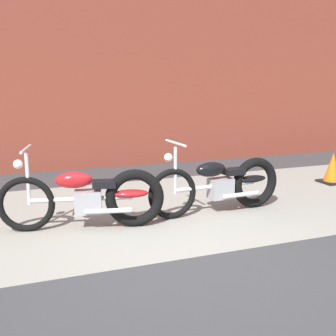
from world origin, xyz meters
The scene contains 6 objects.
ground_plane centered at (0.00, 0.00, 0.00)m, with size 80.00×80.00×0.00m, color #38383A.
sidewalk_slab centered at (0.00, 1.75, 0.00)m, with size 36.00×3.50×0.01m, color gray.
brick_building_wall centered at (0.00, 5.20, 2.91)m, with size 36.00×0.50×5.83m, color brown.
motorcycle_red centered at (-0.70, 1.24, 0.40)m, with size 1.98×0.72×1.03m.
motorcycle_black centered at (1.13, 1.29, 0.40)m, with size 2.01×0.58×1.03m.
traffic_cone centered at (3.74, 2.11, 0.25)m, with size 0.40×0.40×0.55m.
Camera 1 is at (-1.58, -3.63, 1.75)m, focal length 44.23 mm.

